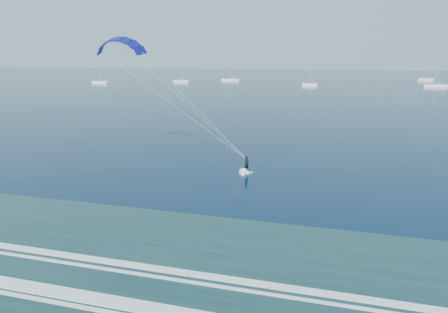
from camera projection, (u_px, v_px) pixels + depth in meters
name	position (u px, v px, depth m)	size (l,w,h in m)	color
kitesurfer_rig	(182.00, 99.00, 46.05)	(19.06, 5.35, 16.76)	#BCE11A
sailboat_0	(100.00, 82.00, 210.69)	(8.78, 2.40, 11.93)	white
sailboat_1	(182.00, 81.00, 219.60)	(8.66, 2.40, 11.90)	white
sailboat_2	(230.00, 80.00, 233.79)	(10.46, 2.40, 13.86)	white
sailboat_3	(309.00, 85.00, 191.79)	(6.86, 2.40, 9.77)	white
sailboat_4	(425.00, 79.00, 236.84)	(8.41, 2.40, 11.47)	white
sailboat_7	(435.00, 86.00, 184.56)	(9.95, 2.40, 12.94)	white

